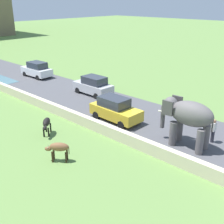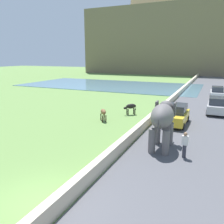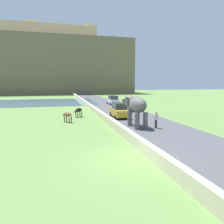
# 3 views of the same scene
# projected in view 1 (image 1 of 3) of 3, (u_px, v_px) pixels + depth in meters

# --- Properties ---
(road_surface) EXTENTS (7.00, 120.00, 0.06)m
(road_surface) POSITION_uv_depth(u_px,v_px,m) (77.00, 97.00, 26.43)
(road_surface) COLOR #4C4C51
(road_surface) RESTS_ON ground
(barrier_wall) EXTENTS (0.40, 110.00, 0.77)m
(barrier_wall) POSITION_uv_depth(u_px,v_px,m) (57.00, 110.00, 22.45)
(barrier_wall) COLOR beige
(barrier_wall) RESTS_ON ground
(elephant) EXTENTS (1.54, 3.50, 2.99)m
(elephant) POSITION_uv_depth(u_px,v_px,m) (188.00, 116.00, 16.94)
(elephant) COLOR #605B5B
(elephant) RESTS_ON ground
(person_beside_elephant) EXTENTS (0.36, 0.22, 1.63)m
(person_beside_elephant) POSITION_uv_depth(u_px,v_px,m) (213.00, 130.00, 17.78)
(person_beside_elephant) COLOR #33333D
(person_beside_elephant) RESTS_ON ground
(car_silver) EXTENTS (1.81, 4.01, 1.80)m
(car_silver) POSITION_uv_depth(u_px,v_px,m) (93.00, 86.00, 26.84)
(car_silver) COLOR #B7B7BC
(car_silver) RESTS_ON ground
(car_yellow) EXTENTS (1.87, 4.04, 1.80)m
(car_yellow) POSITION_uv_depth(u_px,v_px,m) (115.00, 109.00, 21.09)
(car_yellow) COLOR gold
(car_yellow) RESTS_ON ground
(car_white) EXTENTS (1.88, 4.04, 1.80)m
(car_white) POSITION_uv_depth(u_px,v_px,m) (37.00, 70.00, 32.86)
(car_white) COLOR white
(car_white) RESTS_ON ground
(cow_brown) EXTENTS (1.13, 1.29, 1.15)m
(cow_brown) POSITION_uv_depth(u_px,v_px,m) (58.00, 148.00, 15.78)
(cow_brown) COLOR brown
(cow_brown) RESTS_ON ground
(cow_black) EXTENTS (1.23, 1.21, 1.15)m
(cow_black) POSITION_uv_depth(u_px,v_px,m) (46.00, 123.00, 18.89)
(cow_black) COLOR black
(cow_black) RESTS_ON ground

